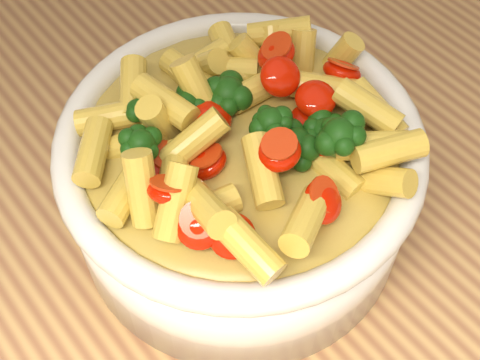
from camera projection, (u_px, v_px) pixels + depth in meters
table at (248, 205)px, 0.61m from camera, size 1.20×0.80×0.90m
serving_bowl at (240, 179)px, 0.44m from camera, size 0.23×0.23×0.10m
pasta_salad at (240, 118)px, 0.39m from camera, size 0.18×0.18×0.04m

